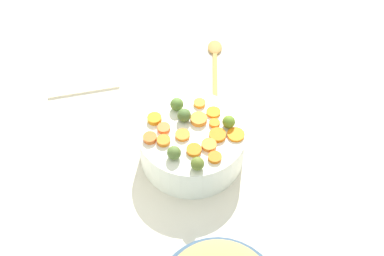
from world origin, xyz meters
TOP-DOWN VIEW (x-y plane):
  - tabletop at (0.00, 0.00)m, footprint 2.40×2.40m
  - serving_bowl_carrots at (-0.04, -0.04)m, footprint 0.24×0.24m
  - carrot_slice_0 at (-0.08, -0.10)m, footprint 0.04×0.04m
  - carrot_slice_1 at (-0.13, -0.03)m, footprint 0.05×0.05m
  - carrot_slice_2 at (-0.04, 0.01)m, footprint 0.04×0.04m
  - carrot_slice_3 at (0.03, -0.01)m, footprint 0.03×0.03m
  - carrot_slice_4 at (-0.07, 0.00)m, footprint 0.05×0.05m
  - carrot_slice_5 at (-0.02, -0.03)m, footprint 0.04×0.04m
  - carrot_slice_6 at (-0.09, 0.03)m, footprint 0.04×0.04m
  - carrot_slice_7 at (-0.05, -0.07)m, footprint 0.05×0.05m
  - carrot_slice_8 at (-0.09, -0.03)m, footprint 0.05×0.05m
  - carrot_slice_9 at (0.03, -0.04)m, footprint 0.03×0.03m
  - carrot_slice_10 at (0.06, -0.02)m, footprint 0.04×0.04m
  - carrot_slice_11 at (-0.05, -0.12)m, footprint 0.04×0.04m
  - carrot_slice_12 at (-0.09, -0.06)m, footprint 0.03×0.03m
  - carrot_slice_13 at (0.05, -0.07)m, footprint 0.04×0.04m
  - brussels_sprout_0 at (0.00, 0.03)m, footprint 0.03×0.03m
  - brussels_sprout_1 at (-0.02, -0.07)m, footprint 0.03×0.03m
  - brussels_sprout_2 at (-0.12, -0.06)m, footprint 0.03×0.03m
  - brussels_sprout_3 at (0.00, -0.11)m, footprint 0.03×0.03m
  - brussels_sprout_4 at (-0.05, 0.06)m, footprint 0.03×0.03m
  - wooden_spoon at (-0.09, -0.38)m, footprint 0.04×0.26m
  - dish_towel at (0.27, -0.30)m, footprint 0.21×0.15m

SIDE VIEW (x-z plane):
  - tabletop at x=0.00m, z-range 0.00..0.02m
  - dish_towel at x=0.27m, z-range 0.02..0.03m
  - wooden_spoon at x=-0.09m, z-range 0.02..0.03m
  - serving_bowl_carrots at x=-0.04m, z-range 0.02..0.11m
  - carrot_slice_1 at x=-0.13m, z-range 0.11..0.12m
  - carrot_slice_0 at x=-0.08m, z-range 0.11..0.12m
  - carrot_slice_12 at x=-0.09m, z-range 0.11..0.12m
  - carrot_slice_5 at x=-0.02m, z-range 0.11..0.12m
  - carrot_slice_11 at x=-0.05m, z-range 0.11..0.12m
  - carrot_slice_6 at x=-0.09m, z-range 0.11..0.12m
  - carrot_slice_8 at x=-0.09m, z-range 0.11..0.12m
  - carrot_slice_2 at x=-0.04m, z-range 0.11..0.12m
  - carrot_slice_4 at x=-0.07m, z-range 0.11..0.12m
  - carrot_slice_9 at x=0.03m, z-range 0.11..0.12m
  - carrot_slice_3 at x=0.03m, z-range 0.11..0.12m
  - carrot_slice_10 at x=0.06m, z-range 0.11..0.12m
  - carrot_slice_7 at x=-0.05m, z-range 0.11..0.13m
  - carrot_slice_13 at x=0.05m, z-range 0.11..0.13m
  - brussels_sprout_4 at x=-0.05m, z-range 0.11..0.14m
  - brussels_sprout_2 at x=-0.12m, z-range 0.11..0.14m
  - brussels_sprout_0 at x=0.00m, z-range 0.11..0.14m
  - brussels_sprout_3 at x=0.00m, z-range 0.11..0.14m
  - brussels_sprout_1 at x=-0.02m, z-range 0.11..0.14m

